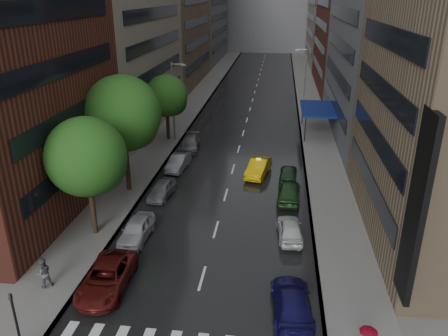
{
  "coord_description": "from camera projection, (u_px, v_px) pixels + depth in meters",
  "views": [
    {
      "loc": [
        4.14,
        -18.02,
        16.4
      ],
      "look_at": [
        0.0,
        14.8,
        3.0
      ],
      "focal_mm": 35.0,
      "sensor_mm": 36.0,
      "label": 1
    }
  ],
  "objects": [
    {
      "name": "tree_far",
      "position": [
        166.0,
        96.0,
        49.98
      ],
      "size": [
        4.86,
        4.86,
        7.75
      ],
      "color": "#382619",
      "rests_on": "ground"
    },
    {
      "name": "traffic_light",
      "position": [
        15.0,
        318.0,
        20.41
      ],
      "size": [
        0.18,
        0.15,
        3.45
      ],
      "color": "black",
      "rests_on": "sidewalk_left"
    },
    {
      "name": "taxi",
      "position": [
        258.0,
        168.0,
        41.73
      ],
      "size": [
        2.5,
        4.94,
        1.55
      ],
      "primitive_type": "imported",
      "rotation": [
        0.0,
        0.0,
        -0.19
      ],
      "color": "#E9B30C",
      "rests_on": "ground"
    },
    {
      "name": "road",
      "position": [
        252.0,
        103.0,
        69.18
      ],
      "size": [
        14.0,
        140.0,
        0.01
      ],
      "primitive_type": "cube",
      "color": "black",
      "rests_on": "ground"
    },
    {
      "name": "sidewalk_left",
      "position": [
        196.0,
        101.0,
        70.2
      ],
      "size": [
        4.0,
        140.0,
        0.15
      ],
      "primitive_type": "cube",
      "color": "gray",
      "rests_on": "ground"
    },
    {
      "name": "awning",
      "position": [
        318.0,
        109.0,
        53.17
      ],
      "size": [
        4.0,
        8.0,
        3.12
      ],
      "color": "navy",
      "rests_on": "sidewalk_right"
    },
    {
      "name": "sidewalk_right",
      "position": [
        309.0,
        104.0,
        68.11
      ],
      "size": [
        4.0,
        140.0,
        0.15
      ],
      "primitive_type": "cube",
      "color": "gray",
      "rests_on": "ground"
    },
    {
      "name": "parked_cars_right",
      "position": [
        290.0,
        223.0,
        31.75
      ],
      "size": [
        2.52,
        23.28,
        1.6
      ],
      "color": "#120F49",
      "rests_on": "ground"
    },
    {
      "name": "ped_black_umbrella",
      "position": [
        43.0,
        269.0,
        25.47
      ],
      "size": [
        1.15,
        1.12,
        2.09
      ],
      "color": "#515257",
      "rests_on": "sidewalk_left"
    },
    {
      "name": "tree_near",
      "position": [
        86.0,
        157.0,
        29.55
      ],
      "size": [
        5.51,
        5.51,
        8.78
      ],
      "color": "#382619",
      "rests_on": "ground"
    },
    {
      "name": "street_lamp_left",
      "position": [
        174.0,
        100.0,
        49.85
      ],
      "size": [
        1.74,
        0.22,
        9.0
      ],
      "color": "gray",
      "rests_on": "sidewalk_left"
    },
    {
      "name": "parked_cars_left",
      "position": [
        156.0,
        199.0,
        35.57
      ],
      "size": [
        2.67,
        30.2,
        1.51
      ],
      "color": "#4F120F",
      "rests_on": "ground"
    },
    {
      "name": "street_lamp_right",
      "position": [
        305.0,
        79.0,
        61.85
      ],
      "size": [
        1.74,
        0.22,
        9.0
      ],
      "color": "gray",
      "rests_on": "sidewalk_right"
    },
    {
      "name": "tree_mid",
      "position": [
        123.0,
        114.0,
        36.12
      ],
      "size": [
        6.42,
        6.42,
        10.24
      ],
      "color": "#382619",
      "rests_on": "ground"
    },
    {
      "name": "ground",
      "position": [
        189.0,
        324.0,
        23.21
      ],
      "size": [
        220.0,
        220.0,
        0.0
      ],
      "primitive_type": "plane",
      "color": "gray",
      "rests_on": "ground"
    },
    {
      "name": "buildings_right",
      "position": [
        353.0,
        1.0,
        67.96
      ],
      "size": [
        8.05,
        109.1,
        36.0
      ],
      "color": "#937A5B",
      "rests_on": "ground"
    }
  ]
}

